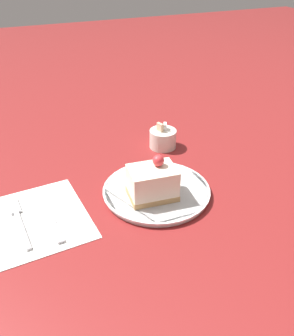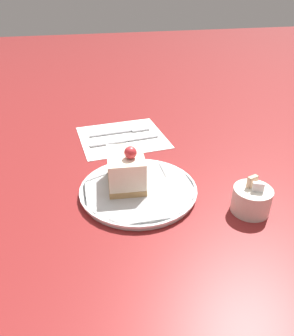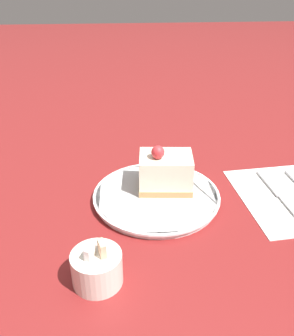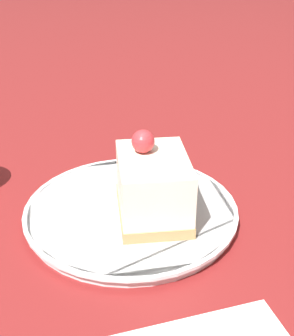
{
  "view_description": "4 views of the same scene",
  "coord_description": "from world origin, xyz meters",
  "px_view_note": "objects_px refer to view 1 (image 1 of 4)",
  "views": [
    {
      "loc": [
        -0.25,
        -0.59,
        0.49
      ],
      "look_at": [
        -0.0,
        0.04,
        0.07
      ],
      "focal_mm": 40.0,
      "sensor_mm": 36.0,
      "label": 1
    },
    {
      "loc": [
        0.56,
        -0.07,
        0.39
      ],
      "look_at": [
        0.02,
        0.05,
        0.06
      ],
      "focal_mm": 35.0,
      "sensor_mm": 36.0,
      "label": 2
    },
    {
      "loc": [
        0.08,
        0.61,
        0.41
      ],
      "look_at": [
        0.04,
        0.02,
        0.06
      ],
      "focal_mm": 40.0,
      "sensor_mm": 36.0,
      "label": 3
    },
    {
      "loc": [
        -0.41,
        0.1,
        0.3
      ],
      "look_at": [
        0.01,
        0.01,
        0.07
      ],
      "focal_mm": 50.0,
      "sensor_mm": 36.0,
      "label": 4
    }
  ],
  "objects_px": {
    "plate": "(156,191)",
    "cake_slice": "(152,182)",
    "sugar_bowl": "(163,138)",
    "knife": "(51,219)",
    "fork": "(18,218)"
  },
  "relations": [
    {
      "from": "cake_slice",
      "to": "knife",
      "type": "xyz_separation_m",
      "value": [
        -0.21,
        0.02,
        -0.04
      ]
    },
    {
      "from": "knife",
      "to": "sugar_bowl",
      "type": "bearing_deg",
      "value": 25.32
    },
    {
      "from": "plate",
      "to": "cake_slice",
      "type": "height_order",
      "value": "cake_slice"
    },
    {
      "from": "knife",
      "to": "fork",
      "type": "bearing_deg",
      "value": 149.78
    },
    {
      "from": "sugar_bowl",
      "to": "fork",
      "type": "bearing_deg",
      "value": -156.49
    },
    {
      "from": "plate",
      "to": "knife",
      "type": "xyz_separation_m",
      "value": [
        -0.23,
        -0.01,
        -0.0
      ]
    },
    {
      "from": "plate",
      "to": "cake_slice",
      "type": "relative_size",
      "value": 2.26
    },
    {
      "from": "fork",
      "to": "knife",
      "type": "height_order",
      "value": "same"
    },
    {
      "from": "cake_slice",
      "to": "sugar_bowl",
      "type": "relative_size",
      "value": 1.47
    },
    {
      "from": "cake_slice",
      "to": "knife",
      "type": "height_order",
      "value": "cake_slice"
    },
    {
      "from": "plate",
      "to": "sugar_bowl",
      "type": "xyz_separation_m",
      "value": [
        0.1,
        0.19,
        0.02
      ]
    },
    {
      "from": "plate",
      "to": "fork",
      "type": "xyz_separation_m",
      "value": [
        -0.3,
        0.02,
        -0.0
      ]
    },
    {
      "from": "plate",
      "to": "fork",
      "type": "bearing_deg",
      "value": 175.77
    },
    {
      "from": "cake_slice",
      "to": "sugar_bowl",
      "type": "distance_m",
      "value": 0.25
    },
    {
      "from": "plate",
      "to": "cake_slice",
      "type": "xyz_separation_m",
      "value": [
        -0.02,
        -0.02,
        0.04
      ]
    }
  ]
}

